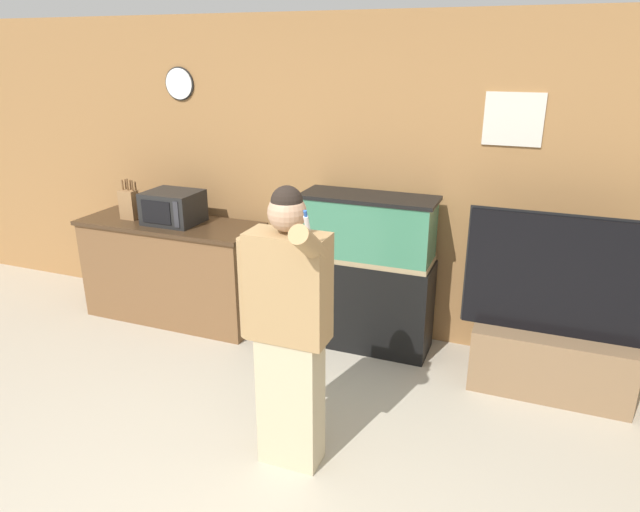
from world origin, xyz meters
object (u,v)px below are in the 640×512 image
Objects in this scene: tv_on_stand at (553,343)px; knife_block at (129,204)px; counter_island at (174,270)px; person_standing at (288,329)px; microwave at (173,207)px; aquarium_on_stand at (367,273)px.

knife_block is at bearing 179.49° from tv_on_stand.
tv_on_stand is (3.20, -0.07, -0.07)m from counter_island.
person_standing reaches higher than knife_block.
microwave is 0.27× the size of person_standing.
counter_island is at bearing 178.75° from tv_on_stand.
knife_block is at bearing -175.78° from aquarium_on_stand.
knife_block is 2.19m from aquarium_on_stand.
person_standing is (2.15, -1.37, -0.17)m from knife_block.
person_standing is (1.72, -1.41, -0.17)m from microwave.
tv_on_stand is 2.01m from person_standing.
counter_island is 2.30m from person_standing.
microwave is at bearing 178.71° from tv_on_stand.
knife_block is at bearing 147.61° from person_standing.
aquarium_on_stand is 1.54m from person_standing.
tv_on_stand reaches higher than microwave.
knife_block is 0.21× the size of person_standing.
person_standing is at bearing -38.33° from counter_island.
person_standing reaches higher than aquarium_on_stand.
counter_island is at bearing 141.67° from person_standing.
person_standing is (1.78, -1.40, 0.42)m from counter_island.
microwave is (0.06, 0.00, 0.59)m from counter_island.
tv_on_stand is at bearing 43.25° from person_standing.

